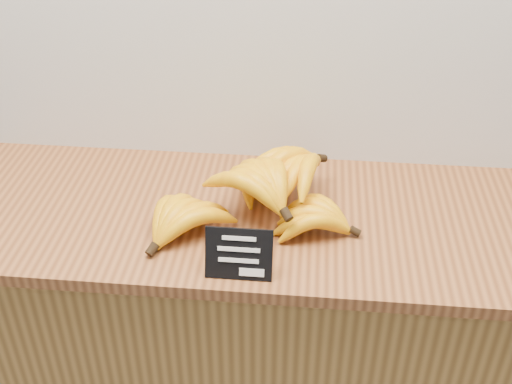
% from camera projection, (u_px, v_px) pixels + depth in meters
% --- Properties ---
extents(counter, '(1.36, 0.50, 0.90)m').
position_uv_depth(counter, '(258.00, 353.00, 1.76)').
color(counter, olive).
rests_on(counter, ground).
extents(counter_top, '(1.47, 0.54, 0.03)m').
position_uv_depth(counter_top, '(258.00, 217.00, 1.50)').
color(counter_top, brown).
rests_on(counter_top, counter).
extents(chalkboard_sign, '(0.14, 0.04, 0.10)m').
position_uv_depth(chalkboard_sign, '(239.00, 254.00, 1.28)').
color(chalkboard_sign, black).
rests_on(chalkboard_sign, counter_top).
extents(banana_pile, '(0.53, 0.37, 0.13)m').
position_uv_depth(banana_pile, '(254.00, 194.00, 1.44)').
color(banana_pile, '#E8A609').
rests_on(banana_pile, counter_top).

